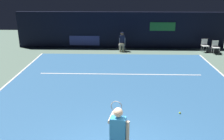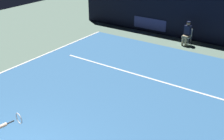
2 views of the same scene
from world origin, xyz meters
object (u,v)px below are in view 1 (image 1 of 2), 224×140
tennis_ball (180,113)px  equipment_bag (213,50)px  tennis_player (118,135)px  line_judge_on_chair (122,42)px  courtside_chair_near (216,46)px  courtside_chair_far (205,45)px

tennis_ball → equipment_bag: bearing=64.1°
tennis_player → line_judge_on_chair: (0.17, 11.82, -0.30)m
line_judge_on_chair → tennis_ball: bearing=-77.3°
courtside_chair_near → courtside_chair_far: same height
courtside_chair_near → courtside_chair_far: 0.73m
courtside_chair_near → tennis_ball: 9.47m
equipment_bag → tennis_ball: bearing=-105.8°
tennis_player → tennis_ball: size_ratio=25.44×
line_judge_on_chair → courtside_chair_far: size_ratio=1.50×
tennis_player → tennis_ball: tennis_player is taller
tennis_ball → equipment_bag: (4.23, 8.72, 0.11)m
line_judge_on_chair → tennis_ball: line_judge_on_chair is taller
tennis_player → courtside_chair_far: tennis_player is taller
courtside_chair_far → equipment_bag: 0.67m
line_judge_on_chair → equipment_bag: size_ratio=1.57×
line_judge_on_chair → courtside_chair_far: 5.71m
line_judge_on_chair → courtside_chair_near: 6.28m
courtside_chair_near → equipment_bag: courtside_chair_near is taller
tennis_player → tennis_ball: bearing=52.9°
courtside_chair_far → tennis_ball: (-3.69, -8.93, -0.46)m
equipment_bag → line_judge_on_chair: bearing=-171.8°
tennis_player → equipment_bag: tennis_player is taller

